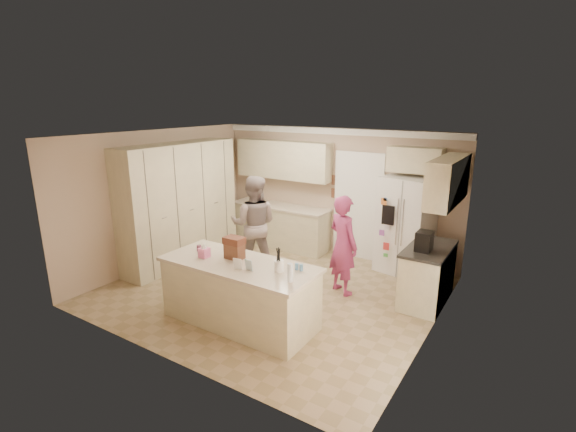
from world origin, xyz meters
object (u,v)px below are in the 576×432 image
Objects in this scene: island_base at (240,294)px; teen_girl at (343,245)px; tissue_box at (204,253)px; teen_boy at (254,224)px; coffee_maker at (424,241)px; utensil_crock at (279,266)px; dollhouse_body at (235,251)px; refrigerator at (405,225)px.

teen_girl reaches higher than island_base.
tissue_box is 1.83m from teen_boy.
tissue_box is at bearing -169.70° from island_base.
coffee_maker is 2.00× the size of utensil_crock.
teen_girl reaches higher than dollhouse_body.
teen_girl is (-1.24, -0.20, -0.24)m from coffee_maker.
utensil_crock is at bearing -92.93° from refrigerator.
utensil_crock is (-1.40, -1.85, -0.07)m from coffee_maker.
teen_boy is at bearing 104.08° from tissue_box.
utensil_crock is 1.07× the size of tissue_box.
refrigerator reaches higher than dollhouse_body.
refrigerator is at bearing 62.93° from dollhouse_body.
dollhouse_body reaches higher than tissue_box.
refrigerator is 6.00× the size of coffee_maker.
dollhouse_body is (0.40, 0.20, 0.04)m from tissue_box.
teen_boy is (-2.39, -1.45, 0.01)m from refrigerator.
teen_boy is (-1.65, 1.63, -0.09)m from utensil_crock.
dollhouse_body is at bearing -140.71° from coffee_maker.
teen_boy reaches higher than refrigerator.
coffee_maker is 0.17× the size of teen_boy.
teen_boy is at bearing 120.72° from island_base.
tissue_box is at bearing -172.87° from utensil_crock.
dollhouse_body reaches higher than island_base.
teen_boy reaches higher than island_base.
refrigerator is 12.00× the size of utensil_crock.
dollhouse_body is at bearing 146.31° from island_base.
dollhouse_body is 0.16× the size of teen_girl.
teen_girl reaches higher than utensil_crock.
teen_boy is at bearing 135.35° from utensil_crock.
teen_girl is (0.81, 1.70, 0.39)m from island_base.
teen_girl reaches higher than coffee_maker.
coffee_maker reaches higher than utensil_crock.
utensil_crock is at bearing 108.37° from teen_boy.
coffee_maker is 3.28m from tissue_box.
tissue_box is (-1.95, -3.23, 0.10)m from refrigerator.
coffee_maker is 1.28m from teen_girl.
dollhouse_body is 1.79m from teen_boy.
island_base is at bearing -175.60° from utensil_crock.
teen_girl is (0.16, 1.65, -0.17)m from utensil_crock.
utensil_crock is at bearing 4.40° from island_base.
island_base is at bearing 93.73° from teen_boy.
teen_girl is at bearing 84.57° from utensil_crock.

